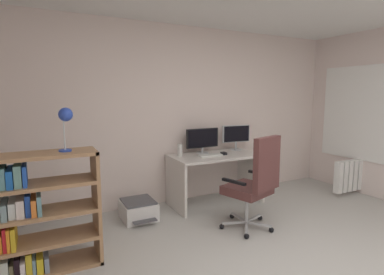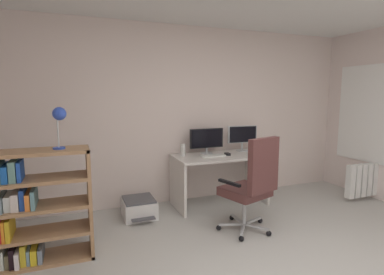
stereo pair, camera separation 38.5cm
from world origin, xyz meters
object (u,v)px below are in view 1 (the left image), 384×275
at_px(bookshelf, 37,215).
at_px(printer, 138,210).
at_px(computer_mouse, 224,153).
at_px(keyboard, 210,155).
at_px(desk_lamp, 66,118).
at_px(office_chair, 255,181).
at_px(monitor_main, 202,139).
at_px(desk, 216,168).
at_px(monitor_secondary, 236,135).
at_px(desktop_speaker, 180,150).
at_px(radiator, 355,175).

relative_size(bookshelf, printer, 2.03).
height_order(computer_mouse, printer, computer_mouse).
height_order(keyboard, desk_lamp, desk_lamp).
distance_m(office_chair, desk_lamp, 2.12).
distance_m(monitor_main, computer_mouse, 0.37).
bearing_deg(office_chair, desk, 85.34).
relative_size(computer_mouse, bookshelf, 0.09).
height_order(monitor_secondary, office_chair, office_chair).
distance_m(desktop_speaker, printer, 0.98).
bearing_deg(desk_lamp, printer, 40.04).
bearing_deg(printer, keyboard, 0.11).
bearing_deg(keyboard, desk_lamp, -158.53).
distance_m(monitor_main, monitor_secondary, 0.60).
bearing_deg(desk, keyboard, -156.75).
relative_size(bookshelf, radiator, 1.20).
bearing_deg(printer, monitor_main, 12.31).
height_order(monitor_secondary, radiator, monitor_secondary).
xyz_separation_m(desk, monitor_main, (-0.13, 0.17, 0.41)).
distance_m(monitor_secondary, computer_mouse, 0.49).
bearing_deg(bookshelf, computer_mouse, 16.67).
height_order(desktop_speaker, desk_lamp, desk_lamp).
height_order(desk, printer, desk).
xyz_separation_m(desktop_speaker, office_chair, (0.43, -1.12, -0.21)).
distance_m(computer_mouse, printer, 1.43).
bearing_deg(desk, radiator, -16.06).
distance_m(office_chair, radiator, 2.36).
distance_m(keyboard, desk_lamp, 2.14).
height_order(desk, desk_lamp, desk_lamp).
relative_size(desk, office_chair, 1.17).
bearing_deg(printer, computer_mouse, 0.15).
bearing_deg(desktop_speaker, bookshelf, -153.43).
bearing_deg(desk, monitor_main, 125.68).
distance_m(monitor_main, keyboard, 0.30).
distance_m(bookshelf, radiator, 4.56).
height_order(desk, radiator, desk).
distance_m(keyboard, radiator, 2.47).
distance_m(desk_lamp, printer, 1.68).
bearing_deg(desk_lamp, keyboard, 20.70).
relative_size(office_chair, desk_lamp, 2.86).
relative_size(desktop_speaker, office_chair, 0.15).
bearing_deg(monitor_main, computer_mouse, -45.32).
height_order(computer_mouse, radiator, computer_mouse).
height_order(keyboard, radiator, keyboard).
distance_m(monitor_secondary, bookshelf, 2.99).
bearing_deg(desktop_speaker, desk, -13.91).
xyz_separation_m(printer, radiator, (3.41, -0.59, 0.19)).
height_order(computer_mouse, office_chair, office_chair).
bearing_deg(office_chair, desktop_speaker, 110.98).
relative_size(desktop_speaker, radiator, 0.19).
bearing_deg(monitor_main, office_chair, -87.85).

